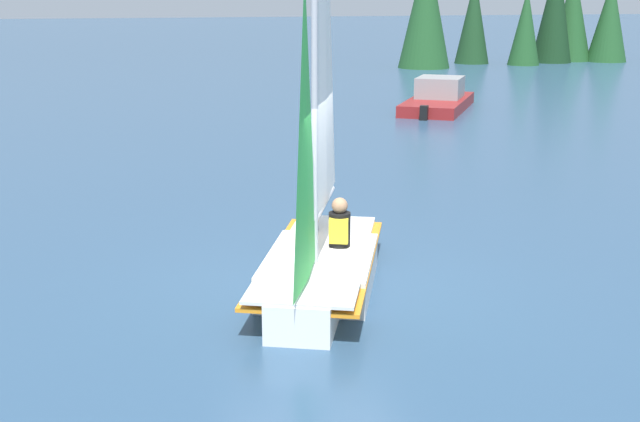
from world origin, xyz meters
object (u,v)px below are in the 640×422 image
sailor_helm (340,236)px  sailboat_main (320,224)px  sailor_crew (308,220)px  motorboat_distant (438,98)px

sailor_helm → sailboat_main: bearing=-29.2°
sailor_crew → motorboat_distant: size_ratio=0.24×
motorboat_distant → sailor_helm: bearing=-174.6°
motorboat_distant → sailor_crew: bearing=-176.6°
sailboat_main → sailor_helm: size_ratio=5.41×
sailor_helm → motorboat_distant: sailor_helm is taller
sailboat_main → sailor_helm: (0.35, 0.26, -0.27)m
sailboat_main → motorboat_distant: size_ratio=1.27×
sailor_crew → motorboat_distant: (8.61, 14.39, -0.26)m
sailboat_main → sailor_crew: bearing=-163.2°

